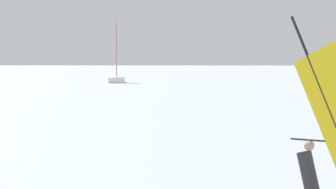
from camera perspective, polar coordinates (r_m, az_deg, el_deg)
The scene contains 2 objects.
windsurfer at distance 16.98m, azimuth 11.12°, elevation -4.69°, with size 2.47×3.49×4.23m.
small_sailboat at distance 122.68m, azimuth -3.71°, elevation 1.27°, with size 4.00×7.74×10.13m.
Camera 1 is at (-11.02, -13.31, 3.04)m, focal length 84.95 mm.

